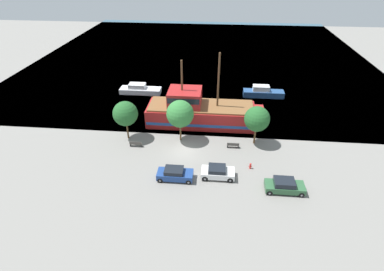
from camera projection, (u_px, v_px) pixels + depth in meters
The scene contains 14 objects.
ground_plane at pixel (184, 151), 40.23m from camera, with size 160.00×160.00×0.00m, color gray.
water_surface at pixel (204, 54), 77.37m from camera, with size 80.00×80.00×0.00m, color #33566B.
pirate_ship at pixel (199, 111), 45.67m from camera, with size 17.56×5.51×11.08m.
moored_boat_dockside at pixel (140, 90), 55.99m from camera, with size 7.59×2.34×1.80m.
moored_boat_outer at pixel (263, 92), 54.61m from camera, with size 7.28×2.03×2.06m.
parked_car_curb_front at pixel (218, 172), 35.20m from camera, with size 3.89×1.98×1.46m.
parked_car_curb_mid at pixel (175, 174), 34.92m from camera, with size 4.19×1.87×1.47m.
parked_car_curb_rear at pixel (284, 186), 33.15m from camera, with size 4.32×1.92×1.54m.
fire_hydrant at pixel (250, 166), 36.77m from camera, with size 0.42×0.25×0.76m.
bench_promenade_east at pixel (233, 145), 40.57m from camera, with size 1.63×0.45×0.85m.
bench_promenade_west at pixel (136, 144), 40.82m from camera, with size 1.67×0.45×0.85m.
tree_row_east at pixel (125, 114), 40.84m from camera, with size 3.42×3.42×5.65m.
tree_row_mideast at pixel (180, 114), 40.30m from camera, with size 3.73×3.73×6.03m.
tree_row_midwest at pixel (257, 119), 39.76m from camera, with size 3.42×3.42×5.55m.
Camera 1 is at (4.05, -32.79, 23.06)m, focal length 28.00 mm.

